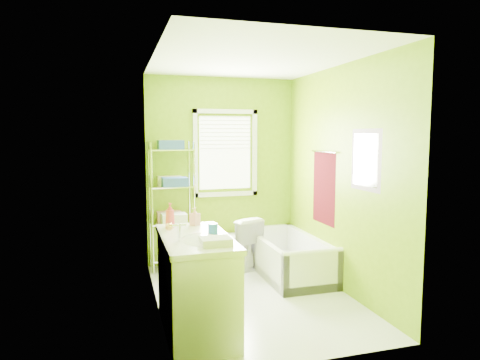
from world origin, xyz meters
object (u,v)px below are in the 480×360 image
object	(u,v)px
bathtub	(288,262)
wire_shelf_unit	(173,191)
vanity	(196,281)
toilet	(237,241)

from	to	relation	value
bathtub	wire_shelf_unit	bearing A→B (deg)	155.21
vanity	wire_shelf_unit	size ratio (longest dim) A/B	0.69
wire_shelf_unit	toilet	bearing A→B (deg)	-10.87
bathtub	vanity	world-z (taller)	vanity
toilet	vanity	size ratio (longest dim) A/B	0.60
toilet	bathtub	bearing A→B (deg)	118.92
bathtub	wire_shelf_unit	world-z (taller)	wire_shelf_unit
bathtub	vanity	distance (m)	1.94
toilet	wire_shelf_unit	world-z (taller)	wire_shelf_unit
vanity	toilet	bearing A→B (deg)	62.89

